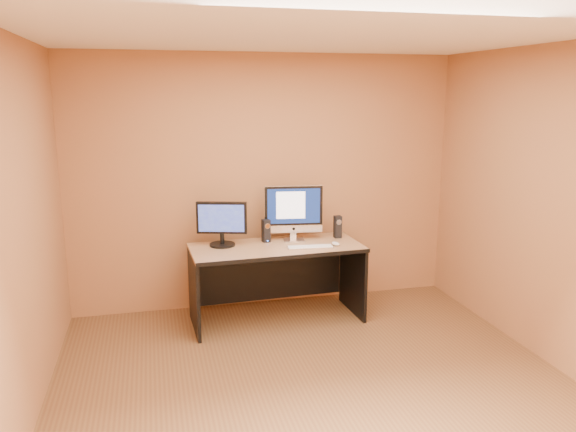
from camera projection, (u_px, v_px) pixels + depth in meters
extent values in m
plane|color=brown|center=(321.00, 395.00, 4.19)|extent=(4.00, 4.00, 0.00)
plane|color=white|center=(326.00, 31.00, 3.62)|extent=(4.00, 4.00, 0.00)
cube|color=silver|center=(310.00, 247.00, 5.35)|extent=(0.45, 0.16, 0.02)
ellipsoid|color=silver|center=(336.00, 244.00, 5.43)|extent=(0.08, 0.12, 0.04)
cylinder|color=black|center=(294.00, 237.00, 5.74)|extent=(0.06, 0.22, 0.01)
cylinder|color=black|center=(290.00, 236.00, 5.76)|extent=(0.07, 0.18, 0.01)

